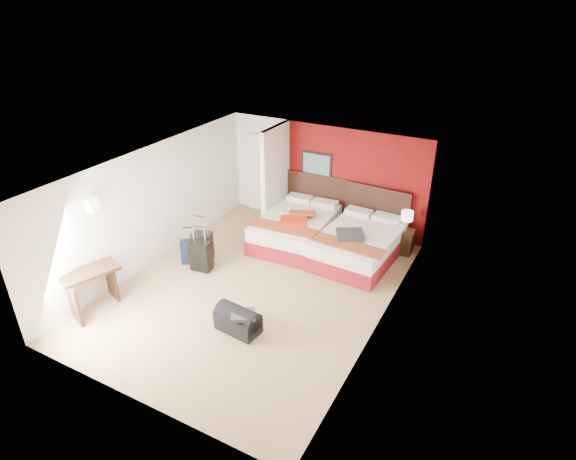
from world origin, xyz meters
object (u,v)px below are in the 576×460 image
Objects in this scene: suitcase_black at (201,257)px; bed_right at (358,246)px; suitcase_charcoal at (203,247)px; duffel_bag at (238,321)px; bed_left at (296,229)px; suitcase_navy at (190,253)px; table_lamp at (407,221)px; red_suitcase_open at (298,217)px; nightstand at (404,241)px; desk at (93,290)px.

bed_right is at bearing 28.12° from suitcase_black.
duffel_bag is at bearing -55.81° from suitcase_charcoal.
suitcase_navy is at bearing -132.41° from bed_left.
suitcase_black reaches higher than suitcase_charcoal.
red_suitcase_open is at bearing -160.34° from table_lamp.
table_lamp is 4.74m from suitcase_navy.
suitcase_navy is (-3.92, -2.61, -0.02)m from nightstand.
bed_right is at bearing 12.28° from suitcase_charcoal.
desk is at bearing -133.02° from table_lamp.
bed_right is 2.76× the size of duffel_bag.
suitcase_charcoal is at bearing -148.09° from bed_right.
desk is (-0.90, -2.00, 0.10)m from suitcase_black.
suitcase_black is 1.27× the size of suitcase_navy.
duffel_bag is at bearing -66.17° from suitcase_navy.
suitcase_charcoal is (-0.24, 0.37, -0.01)m from suitcase_black.
table_lamp is 0.60× the size of duffel_bag.
bed_left is 4.53m from desk.
table_lamp is 0.73× the size of suitcase_black.
table_lamp is (0.80, 0.76, 0.45)m from bed_right.
bed_right is 3.40m from duffel_bag.
nightstand reaches higher than duffel_bag.
bed_left is 2.16× the size of desk.
duffel_bag is (2.15, -1.40, -0.05)m from suitcase_navy.
bed_left reaches higher than duffel_bag.
bed_left is 1.01× the size of bed_right.
suitcase_charcoal is 0.62× the size of desk.
suitcase_black is 2.18m from duffel_bag.
bed_right is 1.10m from nightstand.
bed_left is 2.48m from suitcase_navy.
suitcase_black is at bearing -140.53° from bed_right.
suitcase_black is (-1.27, -1.93, -0.38)m from red_suitcase_open.
table_lamp is 4.43m from duffel_bag.
bed_right is 3.44× the size of suitcase_charcoal.
suitcase_charcoal is at bearing 146.77° from duffel_bag.
nightstand is at bearing 29.97° from suitcase_black.
bed_left is 3.96× the size of nightstand.
suitcase_black is at bearing 86.12° from desk.
bed_right is 3.63m from suitcase_navy.
red_suitcase_open reaches higher than nightstand.
suitcase_black reaches higher than suitcase_navy.
duffel_bag is (0.48, -3.21, -0.50)m from red_suitcase_open.
bed_left is at bearing 17.43° from suitcase_navy.
bed_left is 2.34m from suitcase_black.
red_suitcase_open is (0.10, -0.10, 0.37)m from bed_left.
table_lamp reaches higher than bed_right.
nightstand is 1.18× the size of table_lamp.
bed_right is at bearing -138.57° from nightstand.
red_suitcase_open is at bearing -174.67° from bed_right.
duffel_bag is (-1.77, -4.02, -0.58)m from table_lamp.
suitcase_black is 0.64× the size of desk.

